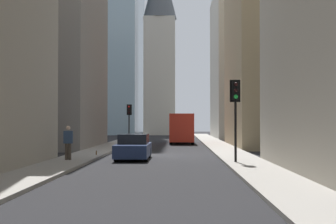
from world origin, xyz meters
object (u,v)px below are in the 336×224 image
(sedan_navy, at_px, (133,148))
(discarded_bottle, at_px, (96,153))
(traffic_light_midblock, at_px, (129,114))
(pedestrian, at_px, (68,141))
(delivery_truck, at_px, (182,128))
(traffic_light_foreground, at_px, (235,101))

(sedan_navy, distance_m, discarded_bottle, 2.91)
(traffic_light_midblock, distance_m, discarded_bottle, 20.11)
(traffic_light_midblock, bearing_deg, pedestrian, 178.51)
(delivery_truck, height_order, traffic_light_midblock, traffic_light_midblock)
(pedestrian, distance_m, discarded_bottle, 3.80)
(delivery_truck, height_order, pedestrian, delivery_truck)
(delivery_truck, xyz_separation_m, traffic_light_foreground, (-22.02, -2.52, 1.65))
(sedan_navy, relative_size, traffic_light_foreground, 1.06)
(delivery_truck, relative_size, pedestrian, 3.67)
(pedestrian, bearing_deg, discarded_bottle, -12.78)
(sedan_navy, xyz_separation_m, discarded_bottle, (1.62, 2.38, -0.42))
(sedan_navy, xyz_separation_m, pedestrian, (-1.99, 3.20, 0.44))
(traffic_light_midblock, xyz_separation_m, discarded_bottle, (-19.93, -0.21, -2.64))
(delivery_truck, height_order, sedan_navy, delivery_truck)
(sedan_navy, relative_size, pedestrian, 2.44)
(delivery_truck, xyz_separation_m, discarded_bottle, (-17.31, 5.18, -1.21))
(delivery_truck, distance_m, traffic_light_midblock, 6.16)
(delivery_truck, relative_size, traffic_light_foreground, 1.60)
(sedan_navy, relative_size, traffic_light_midblock, 1.15)
(delivery_truck, bearing_deg, traffic_light_midblock, 64.03)
(traffic_light_foreground, height_order, traffic_light_midblock, traffic_light_foreground)
(delivery_truck, distance_m, pedestrian, 21.77)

